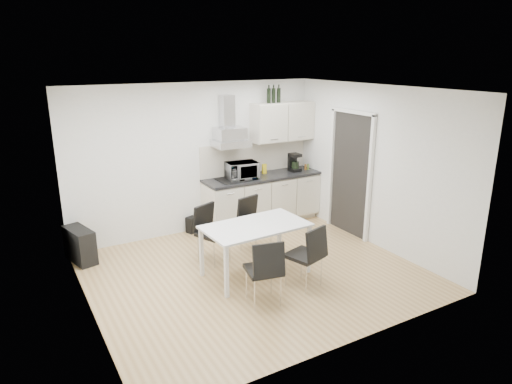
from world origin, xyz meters
TOP-DOWN VIEW (x-y plane):
  - ground at (0.00, 0.00)m, footprint 4.50×4.50m
  - wall_back at (0.00, 2.00)m, footprint 4.50×0.10m
  - wall_front at (0.00, -2.00)m, footprint 4.50×0.10m
  - wall_left at (-2.25, 0.00)m, footprint 0.10×4.00m
  - wall_right at (2.25, 0.00)m, footprint 0.10×4.00m
  - ceiling at (0.00, 0.00)m, footprint 4.50×4.50m
  - doorway at (2.21, 0.55)m, footprint 0.08×1.04m
  - kitchenette at (1.19, 1.73)m, footprint 2.22×0.64m
  - dining_table at (0.00, -0.05)m, footprint 1.48×0.89m
  - chair_far_left at (-0.34, 0.63)m, footprint 0.59×0.63m
  - chair_far_right at (0.40, 0.64)m, footprint 0.55×0.59m
  - chair_near_left at (-0.31, -0.78)m, footprint 0.53×0.58m
  - chair_near_right at (0.39, -0.69)m, footprint 0.57×0.61m
  - guitar_amp at (-2.10, 1.65)m, footprint 0.41×0.67m
  - floor_speaker at (-0.18, 1.90)m, footprint 0.21×0.20m

SIDE VIEW (x-z plane):
  - ground at x=0.00m, z-range 0.00..0.00m
  - floor_speaker at x=-0.18m, z-range 0.00..0.29m
  - guitar_amp at x=-2.10m, z-range 0.00..0.52m
  - chair_far_left at x=-0.34m, z-range 0.00..0.88m
  - chair_far_right at x=0.40m, z-range 0.00..0.88m
  - chair_near_left at x=-0.31m, z-range 0.00..0.88m
  - chair_near_right at x=0.39m, z-range 0.00..0.88m
  - dining_table at x=0.00m, z-range 0.30..1.05m
  - kitchenette at x=1.19m, z-range -0.43..2.09m
  - doorway at x=2.21m, z-range 0.00..2.10m
  - wall_back at x=0.00m, z-range 0.00..2.60m
  - wall_front at x=0.00m, z-range 0.00..2.60m
  - wall_left at x=-2.25m, z-range 0.00..2.60m
  - wall_right at x=2.25m, z-range 0.00..2.60m
  - ceiling at x=0.00m, z-range 2.60..2.60m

